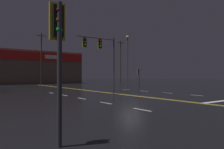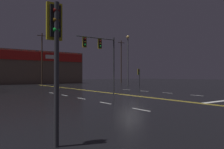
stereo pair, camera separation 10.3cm
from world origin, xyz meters
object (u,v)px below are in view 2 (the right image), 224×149
Objects in this scene: traffic_signal_corner_southwest at (55,40)px; streetlight_near_right at (128,54)px; traffic_signal_corner_northeast at (139,74)px; traffic_signal_median at (100,50)px.

streetlight_near_right is at bearing 48.19° from traffic_signal_corner_southwest.
traffic_signal_corner_northeast is 0.32× the size of streetlight_near_right.
traffic_signal_corner_southwest is (-9.26, -12.99, -1.68)m from traffic_signal_median.
traffic_signal_median is at bearing -137.09° from streetlight_near_right.
traffic_signal_corner_northeast is at bearing 44.36° from traffic_signal_corner_southwest.
traffic_signal_median is 1.92× the size of traffic_signal_corner_northeast.
traffic_signal_median is 15.40m from traffic_signal_corner_northeast.
streetlight_near_right is (13.96, 12.98, 1.52)m from traffic_signal_median.
streetlight_near_right reaches higher than traffic_signal_median.
traffic_signal_corner_northeast is (21.94, 21.45, -0.55)m from traffic_signal_corner_southwest.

